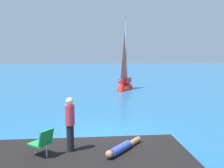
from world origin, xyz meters
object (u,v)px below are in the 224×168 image
at_px(person_standing, 70,123).
at_px(beach_chair, 43,141).
at_px(person_sunbather, 123,147).
at_px(sailboat_near, 125,85).

xyz_separation_m(person_standing, beach_chair, (-0.76, -0.28, -0.42)).
distance_m(person_sunbather, person_standing, 1.73).
distance_m(sailboat_near, person_standing, 16.85).
xyz_separation_m(person_sunbather, beach_chair, (-2.30, -0.07, 0.33)).
bearing_deg(person_sunbather, sailboat_near, 32.12).
distance_m(person_sunbather, beach_chair, 2.32).
distance_m(sailboat_near, person_sunbather, 16.68).
xyz_separation_m(sailboat_near, person_sunbather, (-3.01, -16.40, 0.25)).
relative_size(person_sunbather, beach_chair, 1.74).
bearing_deg(person_sunbather, beach_chair, 134.18).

